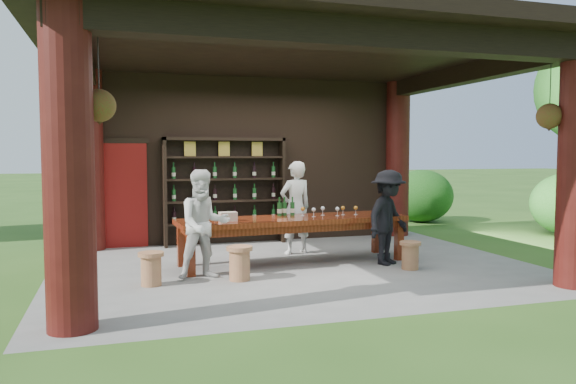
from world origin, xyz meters
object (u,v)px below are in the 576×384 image
object	(u,v)px
tasting_table	(293,224)
stool_near_left	(240,262)
wine_shelf	(225,191)
host	(295,208)
napkin_basket	(228,217)
stool_near_right	(410,255)
guest_woman	(204,224)
guest_man	(388,217)
stool_far_left	(151,268)

from	to	relation	value
tasting_table	stool_near_left	world-z (taller)	tasting_table
wine_shelf	host	world-z (taller)	wine_shelf
tasting_table	napkin_basket	xyz separation A→B (m)	(-1.11, -0.19, 0.18)
host	napkin_basket	world-z (taller)	host
stool_near_left	napkin_basket	size ratio (longest dim) A/B	1.86
wine_shelf	stool_near_right	xyz separation A→B (m)	(2.27, -3.21, -0.82)
stool_near_right	host	size ratio (longest dim) A/B	0.26
stool_near_left	stool_near_right	distance (m)	2.67
stool_near_left	guest_woman	distance (m)	0.74
guest_woman	host	bearing A→B (deg)	33.56
wine_shelf	guest_man	xyz separation A→B (m)	(2.12, -2.77, -0.29)
tasting_table	guest_woman	bearing A→B (deg)	-156.25
tasting_table	guest_woman	size ratio (longest dim) A/B	2.44
host	stool_far_left	bearing A→B (deg)	22.61
guest_woman	guest_man	xyz separation A→B (m)	(2.98, 0.14, -0.02)
wine_shelf	tasting_table	xyz separation A→B (m)	(0.70, -2.22, -0.41)
stool_near_right	guest_woman	xyz separation A→B (m)	(-3.13, 0.31, 0.55)
stool_near_right	napkin_basket	xyz separation A→B (m)	(-2.68, 0.80, 0.59)
wine_shelf	guest_woman	world-z (taller)	wine_shelf
stool_near_right	wine_shelf	bearing A→B (deg)	125.24
host	guest_woman	distance (m)	2.40
host	guest_woman	world-z (taller)	host
stool_near_left	wine_shelf	bearing A→B (deg)	82.77
guest_man	guest_woman	bearing A→B (deg)	151.40
tasting_table	guest_woman	distance (m)	1.70
stool_far_left	guest_woman	world-z (taller)	guest_woman
wine_shelf	host	size ratio (longest dim) A/B	1.44
tasting_table	stool_near_right	world-z (taller)	tasting_table
stool_far_left	guest_woman	size ratio (longest dim) A/B	0.29
stool_near_left	guest_woman	world-z (taller)	guest_woman
wine_shelf	stool_near_left	size ratio (longest dim) A/B	4.90
tasting_table	stool_near_right	xyz separation A→B (m)	(1.57, -0.99, -0.41)
stool_near_right	guest_man	bearing A→B (deg)	108.90
stool_far_left	napkin_basket	bearing A→B (deg)	30.92
stool_near_left	host	size ratio (longest dim) A/B	0.29
host	tasting_table	bearing A→B (deg)	58.79
stool_near_right	guest_man	xyz separation A→B (m)	(-0.15, 0.44, 0.53)
stool_far_left	stool_near_left	bearing A→B (deg)	-2.21
guest_woman	guest_man	world-z (taller)	guest_woman
guest_man	napkin_basket	bearing A→B (deg)	140.72
tasting_table	stool_far_left	size ratio (longest dim) A/B	8.33
stool_near_left	guest_woman	size ratio (longest dim) A/B	0.31
stool_near_left	stool_far_left	size ratio (longest dim) A/B	1.06
stool_near_left	napkin_basket	xyz separation A→B (m)	(-0.01, 0.76, 0.56)
stool_far_left	guest_man	world-z (taller)	guest_man
wine_shelf	host	xyz separation A→B (m)	(1.00, -1.39, -0.23)
host	guest_man	world-z (taller)	host
wine_shelf	stool_near_left	distance (m)	3.30
stool_near_right	host	xyz separation A→B (m)	(-1.27, 1.82, 0.59)
stool_near_right	host	world-z (taller)	host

